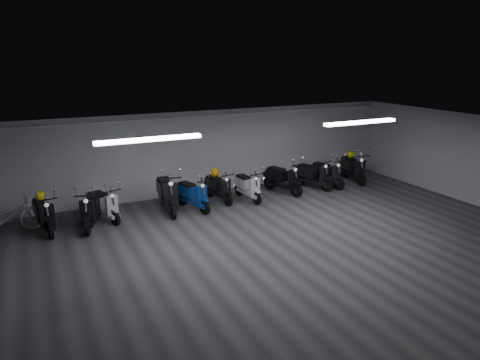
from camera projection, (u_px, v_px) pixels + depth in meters
name	position (u px, v px, depth m)	size (l,w,h in m)	color
floor	(285.00, 245.00, 10.95)	(14.00, 10.00, 0.01)	#37373A
ceiling	(288.00, 133.00, 10.18)	(14.00, 10.00, 0.01)	gray
back_wall	(209.00, 152.00, 14.90)	(14.00, 0.01, 2.80)	#ADACAF
front_wall	(472.00, 286.00, 6.23)	(14.00, 0.01, 2.80)	#ADACAF
fluor_strip_left	(149.00, 139.00, 9.81)	(2.40, 0.18, 0.08)	white
fluor_strip_right	(361.00, 122.00, 12.33)	(2.40, 0.18, 0.08)	white
conduit	(209.00, 116.00, 14.50)	(0.05, 0.05, 13.60)	white
scooter_0	(43.00, 209.00, 11.61)	(0.58, 1.75, 1.30)	black
scooter_1	(90.00, 204.00, 11.91)	(0.60, 1.81, 1.35)	black
scooter_2	(104.00, 200.00, 12.43)	(0.55, 1.66, 1.24)	#B9BABD
scooter_3	(167.00, 188.00, 13.10)	(0.67, 2.01, 1.50)	black
scooter_4	(193.00, 190.00, 13.30)	(0.57, 1.70, 1.27)	navy
scooter_5	(219.00, 183.00, 14.07)	(0.55, 1.65, 1.23)	black
scooter_6	(248.00, 182.00, 14.21)	(0.55, 1.64, 1.22)	white
scooter_7	(283.00, 174.00, 14.90)	(0.61, 1.82, 1.36)	black
scooter_8	(313.00, 171.00, 15.46)	(0.58, 1.74, 1.30)	black
scooter_9	(327.00, 169.00, 15.69)	(0.58, 1.73, 1.29)	black
bicycle	(5.00, 213.00, 11.36)	(0.68, 1.93, 1.25)	silver
scooter_10	(354.00, 164.00, 16.28)	(0.61, 1.83, 1.36)	black
helmet_0	(215.00, 173.00, 14.17)	(0.29, 0.29, 0.29)	orange
helmet_1	(351.00, 155.00, 16.43)	(0.27, 0.27, 0.27)	#C9C40B
helmet_2	(40.00, 196.00, 11.72)	(0.27, 0.27, 0.27)	yellow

